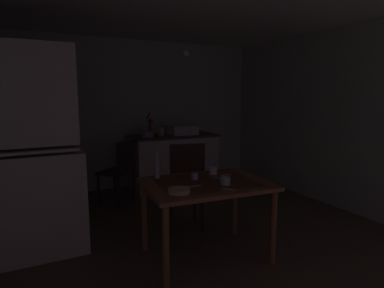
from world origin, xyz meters
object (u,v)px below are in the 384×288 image
at_px(dining_table, 206,192).
at_px(hutch_cabinet, 28,161).
at_px(sink_basin, 182,130).
at_px(glass_bottle, 157,167).
at_px(chair_far_side, 185,185).
at_px(serving_bowl_wide, 179,191).
at_px(hand_pump, 150,126).
at_px(chair_by_counter, 120,170).
at_px(mug_tall, 213,171).
at_px(mixing_bowl_counter, 147,134).

bearing_deg(dining_table, hutch_cabinet, 152.20).
distance_m(sink_basin, glass_bottle, 2.31).
bearing_deg(chair_far_side, serving_bowl_wide, -118.95).
height_order(dining_table, chair_far_side, chair_far_side).
relative_size(hand_pump, chair_far_side, 0.39).
xyz_separation_m(chair_far_side, chair_by_counter, (-0.44, 1.17, -0.03)).
relative_size(dining_table, mug_tall, 14.03).
distance_m(dining_table, mug_tall, 0.34).
distance_m(sink_basin, hand_pump, 0.55).
bearing_deg(serving_bowl_wide, mixing_bowl_counter, 76.66).
distance_m(mixing_bowl_counter, serving_bowl_wide, 2.52).
height_order(mixing_bowl_counter, mug_tall, mixing_bowl_counter).
bearing_deg(mixing_bowl_counter, dining_table, -95.60).
bearing_deg(hutch_cabinet, dining_table, -27.80).
height_order(sink_basin, mixing_bowl_counter, sink_basin).
bearing_deg(mug_tall, mixing_bowl_counter, 89.63).
xyz_separation_m(mixing_bowl_counter, serving_bowl_wide, (-0.58, -2.44, -0.16)).
bearing_deg(hutch_cabinet, glass_bottle, -20.80).
distance_m(chair_by_counter, glass_bottle, 1.49).
distance_m(chair_far_side, glass_bottle, 0.61).
xyz_separation_m(sink_basin, chair_far_side, (-0.76, -1.68, -0.42)).
bearing_deg(hand_pump, glass_bottle, -107.95).
distance_m(dining_table, chair_by_counter, 1.84).
distance_m(sink_basin, chair_far_side, 1.89).
height_order(sink_basin, dining_table, sink_basin).
bearing_deg(mixing_bowl_counter, chair_by_counter, -140.66).
distance_m(sink_basin, mug_tall, 2.18).
xyz_separation_m(sink_basin, glass_bottle, (-1.20, -1.97, -0.11)).
bearing_deg(sink_basin, chair_far_side, -114.21).
bearing_deg(chair_by_counter, dining_table, -79.19).
height_order(mixing_bowl_counter, chair_by_counter, mixing_bowl_counter).
bearing_deg(mixing_bowl_counter, glass_bottle, -106.53).
distance_m(hutch_cabinet, chair_far_side, 1.59).
distance_m(mixing_bowl_counter, chair_far_side, 1.68).
bearing_deg(mug_tall, hand_pump, 87.42).
height_order(hutch_cabinet, hand_pump, hutch_cabinet).
distance_m(chair_far_side, mug_tall, 0.48).
bearing_deg(hutch_cabinet, serving_bowl_wide, -40.98).
relative_size(hand_pump, chair_by_counter, 0.43).
distance_m(sink_basin, dining_table, 2.48).
bearing_deg(chair_by_counter, hutch_cabinet, -136.63).
xyz_separation_m(mixing_bowl_counter, mug_tall, (-0.01, -2.03, -0.14)).
bearing_deg(chair_by_counter, serving_bowl_wide, -90.42).
bearing_deg(serving_bowl_wide, sink_basin, 64.19).
xyz_separation_m(hutch_cabinet, serving_bowl_wide, (1.08, -0.94, -0.18)).
bearing_deg(chair_by_counter, glass_bottle, -90.16).
bearing_deg(glass_bottle, chair_by_counter, 89.84).
bearing_deg(dining_table, hand_pump, 82.65).
height_order(chair_far_side, chair_by_counter, chair_far_side).
bearing_deg(sink_basin, mug_tall, -107.11).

